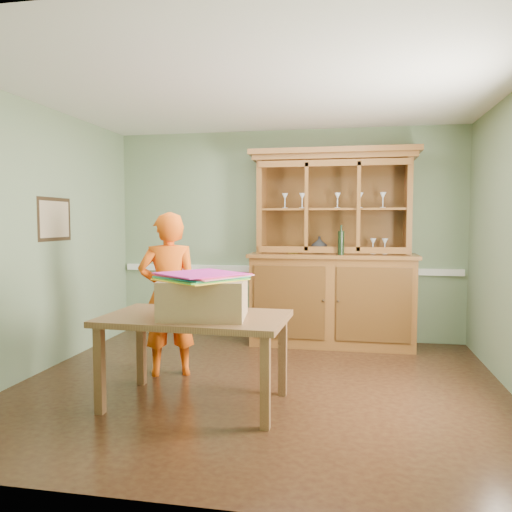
% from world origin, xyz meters
% --- Properties ---
extents(floor, '(4.50, 4.50, 0.00)m').
position_xyz_m(floor, '(0.00, 0.00, 0.00)').
color(floor, '#422915').
rests_on(floor, ground).
extents(ceiling, '(4.50, 4.50, 0.00)m').
position_xyz_m(ceiling, '(0.00, 0.00, 2.70)').
color(ceiling, white).
rests_on(ceiling, wall_back).
extents(wall_back, '(4.50, 0.00, 4.50)m').
position_xyz_m(wall_back, '(0.00, 2.00, 1.35)').
color(wall_back, gray).
rests_on(wall_back, floor).
extents(wall_left, '(0.00, 4.00, 4.00)m').
position_xyz_m(wall_left, '(-2.25, 0.00, 1.35)').
color(wall_left, gray).
rests_on(wall_left, floor).
extents(wall_front, '(4.50, 0.00, 4.50)m').
position_xyz_m(wall_front, '(0.00, -2.00, 1.35)').
color(wall_front, gray).
rests_on(wall_front, floor).
extents(chair_rail, '(4.41, 0.05, 0.08)m').
position_xyz_m(chair_rail, '(0.00, 1.98, 0.90)').
color(chair_rail, white).
rests_on(chair_rail, wall_back).
extents(framed_map, '(0.03, 0.60, 0.46)m').
position_xyz_m(framed_map, '(-2.23, 0.30, 1.55)').
color(framed_map, '#312213').
rests_on(framed_map, wall_left).
extents(china_hutch, '(2.05, 0.68, 2.41)m').
position_xyz_m(china_hutch, '(0.61, 1.73, 0.84)').
color(china_hutch, brown).
rests_on(china_hutch, floor).
extents(dining_table, '(1.53, 0.96, 0.75)m').
position_xyz_m(dining_table, '(-0.43, -0.54, 0.66)').
color(dining_table, brown).
rests_on(dining_table, floor).
extents(cardboard_box, '(0.73, 0.61, 0.31)m').
position_xyz_m(cardboard_box, '(-0.33, -0.62, 0.91)').
color(cardboard_box, '#9D7D51').
rests_on(cardboard_box, dining_table).
extents(kite_stack, '(0.78, 0.78, 0.05)m').
position_xyz_m(kite_stack, '(-0.32, -0.65, 1.09)').
color(kite_stack, yellow).
rests_on(kite_stack, cardboard_box).
extents(person, '(0.69, 0.58, 1.62)m').
position_xyz_m(person, '(-0.94, 0.18, 0.81)').
color(person, '#FF5D10').
rests_on(person, floor).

